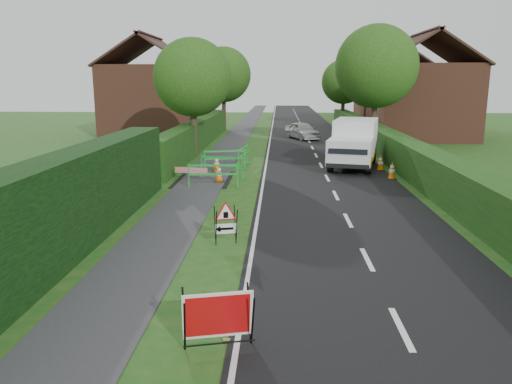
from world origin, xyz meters
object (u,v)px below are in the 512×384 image
object	(u,v)px
triangle_sign	(225,220)
hatchback_car	(302,131)
works_van	(354,142)
red_rect_sign	(218,316)

from	to	relation	value
triangle_sign	hatchback_car	bearing A→B (deg)	68.87
works_van	hatchback_car	bearing A→B (deg)	113.18
triangle_sign	works_van	distance (m)	13.73
red_rect_sign	triangle_sign	size ratio (longest dim) A/B	1.24
triangle_sign	red_rect_sign	bearing A→B (deg)	-98.95
red_rect_sign	triangle_sign	xyz separation A→B (m)	(-0.46, 5.24, 0.15)
works_van	hatchback_car	distance (m)	12.65
triangle_sign	works_van	xyz separation A→B (m)	(5.22, 12.69, 0.56)
hatchback_car	works_van	bearing A→B (deg)	-103.89
red_rect_sign	triangle_sign	bearing A→B (deg)	81.71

